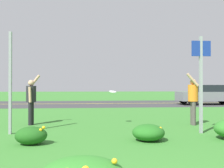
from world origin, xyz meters
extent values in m
plane|color=#387A2D|center=(0.00, 9.54, 0.00)|extent=(120.00, 120.00, 0.00)
cube|color=#38383A|center=(0.00, 19.09, 0.00)|extent=(120.00, 8.35, 0.01)
cube|color=yellow|center=(0.00, 19.09, 0.01)|extent=(120.00, 0.16, 0.00)
sphere|color=yellow|center=(2.78, 4.67, 0.38)|extent=(0.09, 0.09, 0.09)
sphere|color=gold|center=(-0.26, 1.54, 0.41)|extent=(0.07, 0.07, 0.07)
ellipsoid|color=#23661E|center=(0.92, 4.72, 0.20)|extent=(0.80, 0.83, 0.41)
sphere|color=gold|center=(0.80, 4.78, 0.24)|extent=(0.08, 0.08, 0.08)
sphere|color=gold|center=(0.81, 4.58, 0.23)|extent=(0.07, 0.07, 0.07)
sphere|color=gold|center=(1.18, 4.59, 0.32)|extent=(0.08, 0.08, 0.08)
ellipsoid|color=#1E5619|center=(-1.86, 4.56, 0.21)|extent=(0.73, 0.60, 0.41)
sphere|color=yellow|center=(-1.69, 4.53, 0.27)|extent=(0.08, 0.08, 0.08)
sphere|color=yellow|center=(-1.63, 4.45, 0.35)|extent=(0.07, 0.07, 0.07)
sphere|color=yellow|center=(-1.57, 4.49, 0.40)|extent=(0.07, 0.07, 0.07)
sphere|color=yellow|center=(-1.93, 4.49, 0.34)|extent=(0.09, 0.09, 0.09)
cube|color=#93969B|center=(-2.73, 6.00, 1.44)|extent=(0.07, 0.10, 2.88)
cube|color=#93969B|center=(2.66, 5.62, 1.38)|extent=(0.07, 0.10, 2.77)
cube|color=navy|center=(2.66, 5.59, 2.42)|extent=(0.56, 0.03, 0.44)
cylinder|color=#232328|center=(-2.51, 7.79, 1.08)|extent=(0.34, 0.34, 0.56)
sphere|color=tan|center=(-2.51, 7.79, 1.46)|extent=(0.21, 0.21, 0.21)
cylinder|color=black|center=(-2.50, 7.87, 0.40)|extent=(0.14, 0.14, 0.79)
cylinder|color=black|center=(-2.52, 7.71, 0.40)|extent=(0.14, 0.14, 0.79)
cylinder|color=tan|center=(-2.43, 7.98, 1.52)|extent=(0.40, 0.13, 0.47)
cylinder|color=tan|center=(-2.51, 7.59, 1.06)|extent=(0.12, 0.10, 0.53)
cylinder|color=orange|center=(3.09, 7.21, 1.11)|extent=(0.34, 0.34, 0.58)
sphere|color=tan|center=(3.09, 7.21, 1.50)|extent=(0.21, 0.21, 0.21)
cylinder|color=#4C4742|center=(3.08, 7.13, 0.41)|extent=(0.14, 0.14, 0.82)
cylinder|color=#4C4742|center=(3.10, 7.30, 0.41)|extent=(0.14, 0.14, 0.82)
cylinder|color=tan|center=(3.00, 7.03, 1.56)|extent=(0.43, 0.13, 0.47)
cylinder|color=tan|center=(3.09, 7.41, 1.09)|extent=(0.12, 0.10, 0.55)
cylinder|color=white|center=(0.33, 7.64, 1.15)|extent=(0.27, 0.26, 0.10)
torus|color=white|center=(0.33, 7.64, 1.14)|extent=(0.26, 0.26, 0.10)
cube|color=slate|center=(8.41, 17.21, 0.62)|extent=(4.50, 1.82, 0.66)
cube|color=black|center=(8.51, 17.21, 1.19)|extent=(2.10, 1.64, 0.52)
cylinder|color=black|center=(6.86, 16.32, 0.33)|extent=(0.66, 0.22, 0.66)
cylinder|color=black|center=(6.86, 18.10, 0.33)|extent=(0.66, 0.22, 0.66)
cylinder|color=black|center=(9.96, 18.10, 0.33)|extent=(0.66, 0.22, 0.66)
camera|label=1|loc=(-0.61, -1.72, 1.33)|focal=42.77mm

